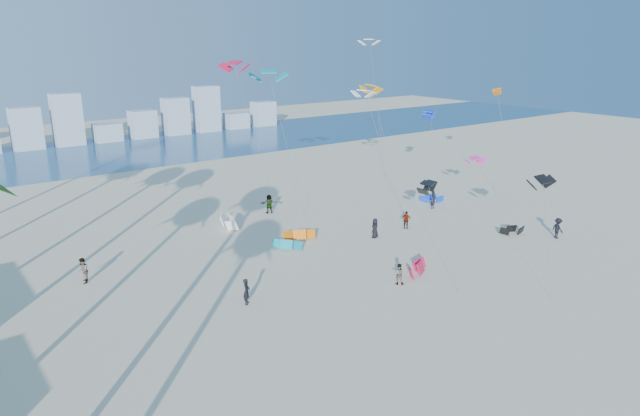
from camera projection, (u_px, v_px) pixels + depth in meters
ground at (457, 368)px, 30.04m from camera, size 220.00×220.00×0.00m
ocean at (78, 156)px, 85.12m from camera, size 220.00×220.00×0.00m
kitesurfer_near at (247, 291)px, 37.09m from camera, size 0.74×0.76×1.76m
kitesurfer_mid at (399, 274)px, 40.13m from camera, size 0.95×0.95×1.55m
kitesurfers_far at (346, 223)px, 50.87m from camera, size 36.63×22.77×1.90m
grounded_kites at (335, 232)px, 49.92m from camera, size 23.27×21.43×1.10m
flying_kites at (380, 99)px, 52.98m from camera, size 31.76×35.51×17.13m
distant_skyline at (51, 128)px, 91.21m from camera, size 85.00×3.00×8.40m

